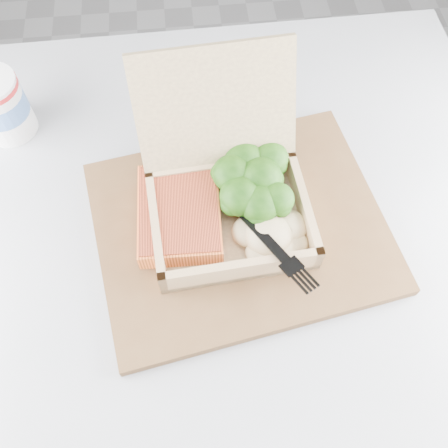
{
  "coord_description": "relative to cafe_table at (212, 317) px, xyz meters",
  "views": [
    {
      "loc": [
        0.28,
        -0.42,
        1.35
      ],
      "look_at": [
        0.31,
        -0.12,
        0.81
      ],
      "focal_mm": 40.0,
      "sensor_mm": 36.0,
      "label": 1
    }
  ],
  "objects": [
    {
      "name": "takeout_container",
      "position": [
        0.03,
        0.08,
        0.26
      ],
      "size": [
        0.21,
        0.24,
        0.18
      ],
      "rotation": [
        0.0,
        0.0,
        0.07
      ],
      "color": "tan",
      "rests_on": "serving_tray"
    },
    {
      "name": "floor",
      "position": [
        -0.29,
        0.16,
        -0.57
      ],
      "size": [
        4.0,
        4.0,
        0.0
      ],
      "primitive_type": "plane",
      "color": "#95959A",
      "rests_on": "ground"
    },
    {
      "name": "plastic_fork",
      "position": [
        0.05,
        0.04,
        0.25
      ],
      "size": [
        0.1,
        0.16,
        0.02
      ],
      "rotation": [
        0.0,
        0.0,
        3.64
      ],
      "color": "black",
      "rests_on": "mashed_potatoes"
    },
    {
      "name": "salmon_fillet",
      "position": [
        -0.03,
        0.06,
        0.24
      ],
      "size": [
        0.11,
        0.14,
        0.03
      ],
      "primitive_type": "cube",
      "rotation": [
        0.0,
        0.0,
        -0.03
      ],
      "color": "orange",
      "rests_on": "takeout_container"
    },
    {
      "name": "paper_cup",
      "position": [
        -0.27,
        0.26,
        0.25
      ],
      "size": [
        0.08,
        0.08,
        0.1
      ],
      "color": "white",
      "rests_on": "cafe_table"
    },
    {
      "name": "receipt",
      "position": [
        0.06,
        0.24,
        0.2
      ],
      "size": [
        0.11,
        0.16,
        0.0
      ],
      "primitive_type": "cube",
      "rotation": [
        0.0,
        0.0,
        -0.23
      ],
      "color": "white",
      "rests_on": "cafe_table"
    },
    {
      "name": "broccoli_pile",
      "position": [
        0.08,
        0.09,
        0.25
      ],
      "size": [
        0.13,
        0.13,
        0.05
      ],
      "primitive_type": null,
      "color": "#306917",
      "rests_on": "takeout_container"
    },
    {
      "name": "mashed_potatoes",
      "position": [
        0.08,
        0.02,
        0.24
      ],
      "size": [
        0.1,
        0.08,
        0.03
      ],
      "primitive_type": "ellipsoid",
      "color": "#CEBB85",
      "rests_on": "takeout_container"
    },
    {
      "name": "serving_tray",
      "position": [
        0.05,
        0.05,
        0.21
      ],
      "size": [
        0.42,
        0.36,
        0.02
      ],
      "primitive_type": "cube",
      "rotation": [
        0.0,
        0.0,
        0.17
      ],
      "color": "brown",
      "rests_on": "cafe_table"
    },
    {
      "name": "cafe_table",
      "position": [
        0.0,
        0.0,
        0.0
      ],
      "size": [
        0.91,
        0.91,
        0.76
      ],
      "rotation": [
        0.0,
        0.0,
        0.01
      ],
      "color": "black",
      "rests_on": "floor"
    }
  ]
}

